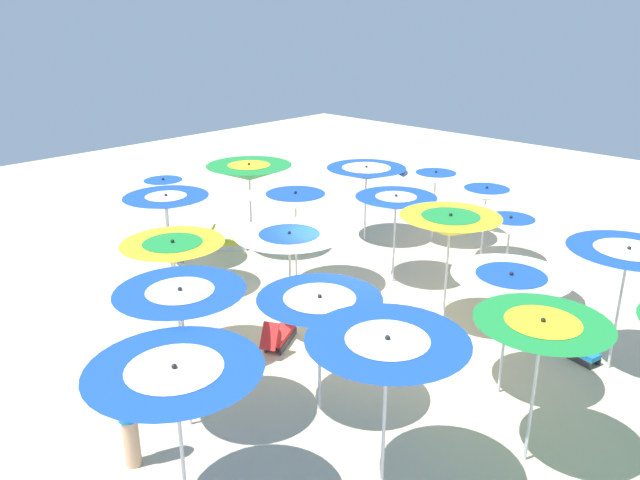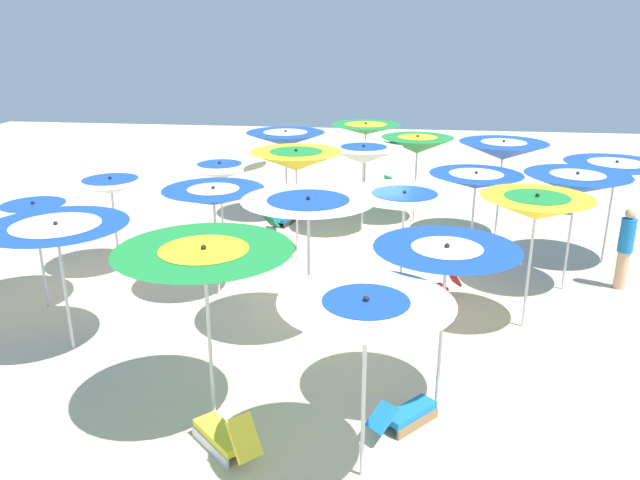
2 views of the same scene
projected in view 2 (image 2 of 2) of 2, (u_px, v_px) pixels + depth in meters
The scene contains 29 objects.
ground at pixel (344, 281), 13.42m from camera, with size 41.59×41.59×0.04m, color beige.
beach_umbrella_0 at pixel (366, 129), 18.65m from camera, with size 2.07×2.07×2.44m.
beach_umbrella_1 at pixel (286, 139), 17.10m from camera, with size 2.14×2.14×2.47m.
beach_umbrella_2 at pixel (220, 171), 14.67m from camera, with size 2.17×2.17×2.17m.
beach_umbrella_3 at pixel (111, 186), 13.32m from camera, with size 1.92×1.92×2.15m.
beach_umbrella_4 at pixel (34, 212), 11.57m from camera, with size 2.20×2.20×2.12m.
beach_umbrella_5 at pixel (417, 145), 16.79m from camera, with size 1.93×1.93×2.40m.
beach_umbrella_6 at pixel (364, 155), 15.85m from camera, with size 2.00×2.00×2.33m.
beach_umbrella_7 at pixel (296, 161), 13.98m from camera, with size 2.05×2.05×2.58m.
beach_umbrella_8 at pixel (214, 197), 12.06m from camera, with size 1.96×1.96×2.26m.
beach_umbrella_9 at pixel (57, 235), 9.98m from camera, with size 2.27×2.27×2.24m.
beach_umbrella_10 at pixel (503, 151), 15.44m from camera, with size 2.16×2.16×2.51m.
beach_umbrella_11 at pixel (476, 181), 13.75m from camera, with size 2.04×2.04×2.16m.
beach_umbrella_12 at pixel (404, 202), 11.72m from camera, with size 2.24×2.24×2.27m.
beach_umbrella_13 at pixel (308, 209), 10.46m from camera, with size 2.25×2.25×2.49m.
beach_umbrella_14 at pixel (205, 265), 7.99m from camera, with size 2.30×2.30×2.55m.
beach_umbrella_15 at pixel (616, 170), 13.73m from camera, with size 2.22×2.22×2.39m.
beach_umbrella_16 at pixel (576, 184), 12.28m from camera, with size 2.02×2.02×2.48m.
beach_umbrella_17 at pixel (536, 208), 10.68m from camera, with size 1.90×1.90×2.48m.
beach_umbrella_18 at pixel (446, 259), 8.29m from camera, with size 1.95×1.95×2.47m.
beach_umbrella_19 at pixel (366, 315), 6.93m from camera, with size 1.98×1.98×2.37m.
lounger_0 at pixel (406, 414), 8.49m from camera, with size 1.07×0.99×0.50m.
lounger_1 at pixel (428, 289), 12.46m from camera, with size 0.87×1.27×0.72m.
lounger_2 at pixel (379, 190), 19.86m from camera, with size 1.02×1.06×0.64m.
lounger_3 at pixel (225, 436), 7.99m from camera, with size 1.08×1.10×0.71m.
lounger_4 at pixel (255, 234), 15.75m from camera, with size 1.35×0.98×0.63m.
lounger_5 at pixel (285, 218), 17.11m from camera, with size 1.19×0.58×0.60m.
beachgoer_0 at pixel (625, 247), 12.76m from camera, with size 0.30×0.30×1.72m.
beach_ball at pixel (570, 208), 18.10m from camera, with size 0.32×0.32×0.32m, color #337FE5.
Camera 2 is at (-12.37, -1.07, 5.17)m, focal length 35.31 mm.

